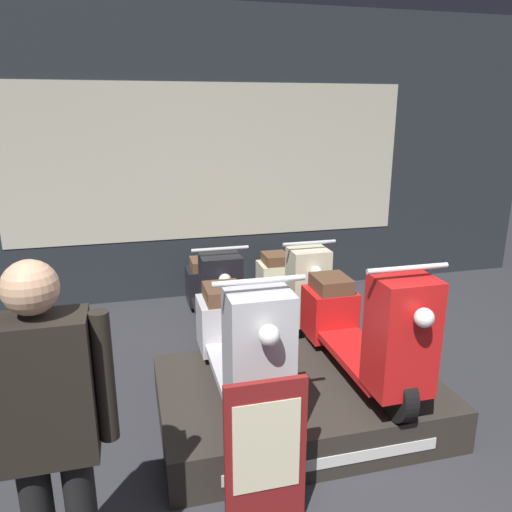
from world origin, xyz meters
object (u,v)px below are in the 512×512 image
(scooter_display_left, at_px, (240,342))
(scooter_backrow_1, at_px, (291,286))
(person_left_browsing, at_px, (49,424))
(scooter_backrow_0, at_px, (212,293))
(scooter_display_right, at_px, (363,328))
(price_sign_board, at_px, (266,455))

(scooter_display_left, xyz_separation_m, scooter_backrow_1, (0.93, 1.73, -0.30))
(scooter_display_left, distance_m, person_left_browsing, 1.43)
(scooter_backrow_1, bearing_deg, scooter_backrow_0, 180.00)
(scooter_backrow_0, xyz_separation_m, person_left_browsing, (-1.11, -2.72, 0.54))
(scooter_display_right, distance_m, person_left_browsing, 2.13)
(scooter_backrow_1, bearing_deg, price_sign_board, -111.12)
(scooter_display_left, relative_size, scooter_display_right, 1.00)
(scooter_backrow_1, bearing_deg, person_left_browsing, -125.31)
(scooter_display_right, relative_size, price_sign_board, 1.78)
(price_sign_board, bearing_deg, person_left_browsing, -167.95)
(scooter_display_right, bearing_deg, scooter_backrow_0, 113.70)
(scooter_display_left, xyz_separation_m, scooter_display_right, (0.87, 0.00, 0.00))
(scooter_backrow_0, height_order, scooter_backrow_1, same)
(scooter_display_left, height_order, scooter_backrow_1, scooter_display_left)
(scooter_backrow_1, distance_m, person_left_browsing, 3.37)
(scooter_display_right, height_order, price_sign_board, scooter_display_right)
(scooter_backrow_0, xyz_separation_m, scooter_backrow_1, (0.82, 0.00, 0.00))
(person_left_browsing, xyz_separation_m, price_sign_board, (0.95, 0.20, -0.49))
(person_left_browsing, bearing_deg, scooter_display_left, 44.77)
(scooter_backrow_0, bearing_deg, scooter_display_left, -93.56)
(scooter_display_left, xyz_separation_m, scooter_backrow_0, (0.11, 1.73, -0.30))
(person_left_browsing, relative_size, price_sign_board, 1.87)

